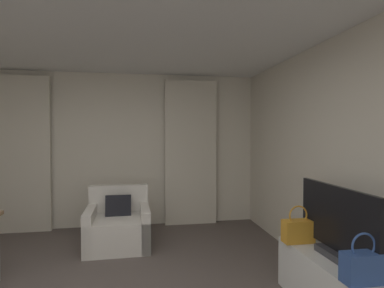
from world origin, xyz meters
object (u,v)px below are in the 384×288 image
at_px(armchair, 118,227).
at_px(handbag_primary, 298,230).
at_px(tv_flatscreen, 336,223).
at_px(tv_console, 337,286).
at_px(handbag_secondary, 363,266).

bearing_deg(armchair, handbag_primary, -41.39).
bearing_deg(tv_flatscreen, handbag_primary, 110.28).
bearing_deg(tv_console, tv_flatscreen, 90.00).
xyz_separation_m(tv_console, handbag_primary, (-0.15, 0.41, 0.37)).
bearing_deg(handbag_secondary, tv_console, 76.55).
distance_m(armchair, tv_console, 2.85).
relative_size(armchair, handbag_primary, 2.38).
bearing_deg(handbag_primary, armchair, 138.61).
height_order(tv_console, handbag_primary, handbag_primary).
xyz_separation_m(tv_flatscreen, handbag_primary, (-0.15, 0.39, -0.17)).
distance_m(tv_console, handbag_secondary, 0.60).
height_order(tv_console, tv_flatscreen, tv_flatscreen).
relative_size(tv_console, handbag_secondary, 3.34).
xyz_separation_m(armchair, handbag_secondary, (1.88, -2.49, 0.35)).
distance_m(tv_flatscreen, handbag_primary, 0.45).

